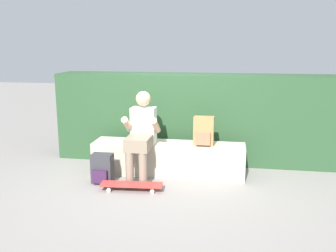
{
  "coord_description": "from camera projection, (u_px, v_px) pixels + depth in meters",
  "views": [
    {
      "loc": [
        0.86,
        -4.67,
        1.86
      ],
      "look_at": [
        0.01,
        0.36,
        0.73
      ],
      "focal_mm": 40.1,
      "sensor_mm": 36.0,
      "label": 1
    }
  ],
  "objects": [
    {
      "name": "ground_plane",
      "position": [
        163.0,
        184.0,
        5.04
      ],
      "size": [
        24.0,
        24.0,
        0.0
      ],
      "primitive_type": "plane",
      "color": "gray"
    },
    {
      "name": "backpack_on_bench",
      "position": [
        204.0,
        132.0,
        5.24
      ],
      "size": [
        0.28,
        0.23,
        0.4
      ],
      "color": "#A37A47",
      "rests_on": "bench_main"
    },
    {
      "name": "person_skater",
      "position": [
        141.0,
        132.0,
        5.17
      ],
      "size": [
        0.49,
        0.62,
        1.21
      ],
      "color": "white",
      "rests_on": "ground"
    },
    {
      "name": "hedge_row",
      "position": [
        194.0,
        118.0,
        6.0
      ],
      "size": [
        4.37,
        0.63,
        1.39
      ],
      "color": "#284A2B",
      "rests_on": "ground"
    },
    {
      "name": "backpack_on_ground",
      "position": [
        102.0,
        169.0,
        5.08
      ],
      "size": [
        0.28,
        0.23,
        0.4
      ],
      "color": "#333338",
      "rests_on": "ground"
    },
    {
      "name": "bench_main",
      "position": [
        168.0,
        158.0,
        5.42
      ],
      "size": [
        2.18,
        0.46,
        0.46
      ],
      "color": "#B7AE9B",
      "rests_on": "ground"
    },
    {
      "name": "skateboard_near_person",
      "position": [
        131.0,
        185.0,
        4.83
      ],
      "size": [
        0.81,
        0.27,
        0.09
      ],
      "color": "#BC3833",
      "rests_on": "ground"
    }
  ]
}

